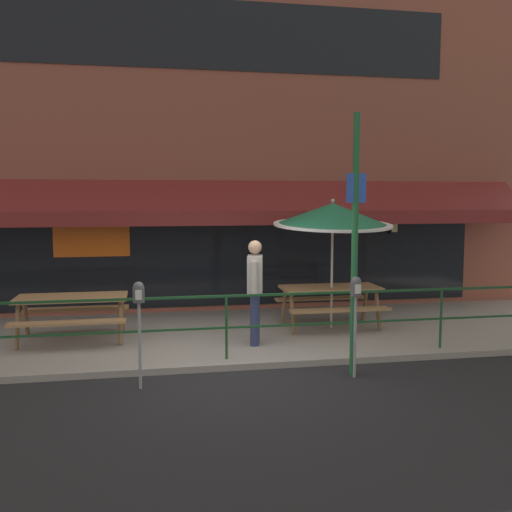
% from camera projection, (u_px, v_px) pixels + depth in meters
% --- Properties ---
extents(ground_plane, '(120.00, 120.00, 0.00)m').
position_uv_depth(ground_plane, '(229.00, 371.00, 8.22)').
color(ground_plane, black).
extents(patio_deck, '(15.00, 4.00, 0.10)m').
position_uv_depth(patio_deck, '(214.00, 335.00, 10.17)').
color(patio_deck, gray).
rests_on(patio_deck, ground).
extents(restaurant_building, '(15.00, 1.60, 8.24)m').
position_uv_depth(restaurant_building, '(201.00, 121.00, 11.93)').
color(restaurant_building, brown).
rests_on(restaurant_building, ground).
extents(patio_railing, '(13.84, 0.04, 0.97)m').
position_uv_depth(patio_railing, '(226.00, 313.00, 8.43)').
color(patio_railing, '#194723').
rests_on(patio_railing, patio_deck).
extents(picnic_table_left, '(1.80, 1.42, 0.76)m').
position_uv_depth(picnic_table_left, '(72.00, 306.00, 9.49)').
color(picnic_table_left, '#997047').
rests_on(picnic_table_left, patio_deck).
extents(picnic_table_centre, '(1.80, 1.42, 0.76)m').
position_uv_depth(picnic_table_centre, '(330.00, 295.00, 10.50)').
color(picnic_table_centre, '#997047').
rests_on(picnic_table_centre, patio_deck).
extents(patio_umbrella_centre, '(2.14, 2.14, 2.38)m').
position_uv_depth(patio_umbrella_centre, '(333.00, 215.00, 10.29)').
color(patio_umbrella_centre, '#B7B2A8').
rests_on(patio_umbrella_centre, patio_deck).
extents(pedestrian_walking, '(0.32, 0.61, 1.71)m').
position_uv_depth(pedestrian_walking, '(255.00, 286.00, 9.26)').
color(pedestrian_walking, navy).
rests_on(pedestrian_walking, patio_deck).
extents(parking_meter_near, '(0.15, 0.16, 1.42)m').
position_uv_depth(parking_meter_near, '(139.00, 303.00, 7.36)').
color(parking_meter_near, gray).
rests_on(parking_meter_near, ground).
extents(parking_meter_far, '(0.15, 0.16, 1.42)m').
position_uv_depth(parking_meter_far, '(356.00, 296.00, 7.84)').
color(parking_meter_far, gray).
rests_on(parking_meter_far, ground).
extents(street_sign_pole, '(0.28, 0.09, 3.65)m').
position_uv_depth(street_sign_pole, '(355.00, 242.00, 7.89)').
color(street_sign_pole, '#1E6033').
rests_on(street_sign_pole, ground).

